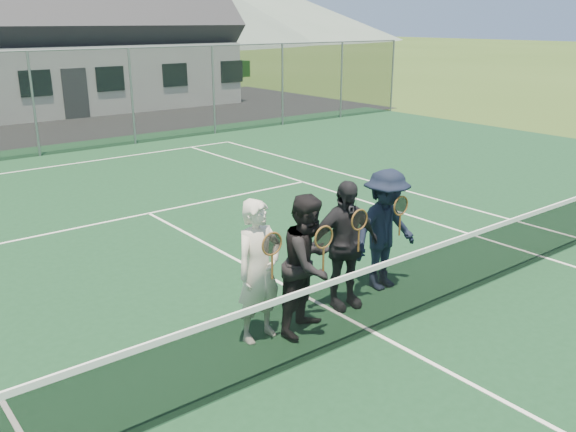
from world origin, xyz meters
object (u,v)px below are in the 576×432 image
(tennis_net, at_px, (376,296))
(player_d, at_px, (385,230))
(player_c, at_px, (344,245))
(player_a, at_px, (259,271))
(clubhouse, at_px, (47,16))
(player_b, at_px, (309,264))

(tennis_net, bearing_deg, player_d, 39.20)
(tennis_net, xyz_separation_m, player_c, (0.22, 0.83, 0.38))
(tennis_net, xyz_separation_m, player_a, (-1.20, 0.82, 0.38))
(player_a, distance_m, player_d, 2.33)
(player_d, bearing_deg, clubhouse, 82.89)
(clubhouse, relative_size, player_d, 8.67)
(tennis_net, relative_size, clubhouse, 0.75)
(player_b, bearing_deg, player_d, 10.06)
(player_a, relative_size, player_d, 1.00)
(player_c, bearing_deg, clubhouse, 80.75)
(tennis_net, relative_size, player_b, 6.49)
(player_b, relative_size, player_d, 1.00)
(tennis_net, bearing_deg, player_a, 145.84)
(clubhouse, bearing_deg, player_d, -97.11)
(clubhouse, distance_m, player_c, 23.68)
(player_b, relative_size, player_c, 1.00)
(tennis_net, height_order, player_d, player_d)
(player_a, bearing_deg, player_d, 2.46)
(player_a, xyz_separation_m, player_d, (2.32, 0.10, -0.00))
(player_c, bearing_deg, player_d, 5.68)
(player_b, bearing_deg, player_a, 162.00)
(clubhouse, height_order, player_d, clubhouse)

